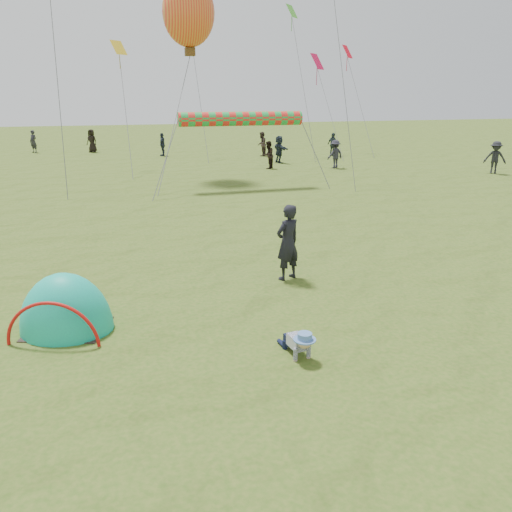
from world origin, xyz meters
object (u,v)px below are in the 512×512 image
object	(u,v)px
crawling_toddler	(299,342)
popup_tent	(68,329)
standing_adult	(288,242)
balloon_kite	(189,17)

from	to	relation	value
crawling_toddler	popup_tent	world-z (taller)	popup_tent
crawling_toddler	popup_tent	bearing A→B (deg)	142.80
crawling_toddler	standing_adult	size ratio (longest dim) A/B	0.38
crawling_toddler	standing_adult	xyz separation A→B (m)	(1.09, 3.55, 0.64)
popup_tent	standing_adult	world-z (taller)	standing_adult
balloon_kite	crawling_toddler	bearing A→B (deg)	-94.92
crawling_toddler	standing_adult	bearing A→B (deg)	65.55
standing_adult	crawling_toddler	bearing A→B (deg)	49.92
crawling_toddler	popup_tent	distance (m)	4.38
standing_adult	balloon_kite	size ratio (longest dim) A/B	0.50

